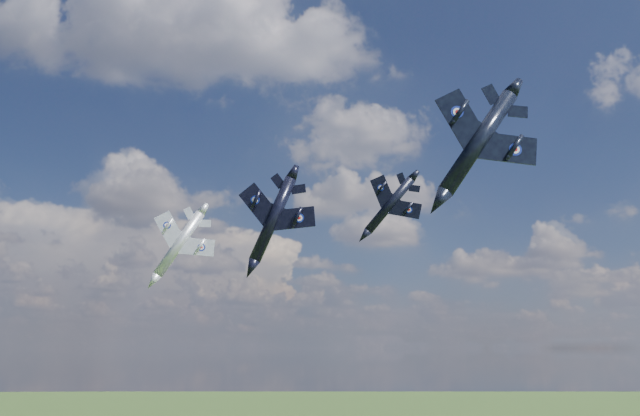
{
  "coord_description": "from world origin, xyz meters",
  "views": [
    {
      "loc": [
        -3.31,
        -63.93,
        67.75
      ],
      "look_at": [
        1.9,
        5.37,
        83.42
      ],
      "focal_mm": 35.0,
      "sensor_mm": 36.0,
      "label": 1
    }
  ],
  "objects_px": {
    "jet_lead_navy": "(273,219)",
    "jet_high_navy": "(390,205)",
    "jet_left_silver": "(179,244)",
    "jet_right_navy": "(478,143)"
  },
  "relations": [
    {
      "from": "jet_lead_navy",
      "to": "jet_high_navy",
      "type": "relative_size",
      "value": 1.02
    },
    {
      "from": "jet_high_navy",
      "to": "jet_left_silver",
      "type": "bearing_deg",
      "value": -141.07
    },
    {
      "from": "jet_high_navy",
      "to": "jet_right_navy",
      "type": "bearing_deg",
      "value": -70.34
    },
    {
      "from": "jet_lead_navy",
      "to": "jet_high_navy",
      "type": "distance_m",
      "value": 26.11
    },
    {
      "from": "jet_right_navy",
      "to": "jet_left_silver",
      "type": "bearing_deg",
      "value": 134.16
    },
    {
      "from": "jet_lead_navy",
      "to": "jet_left_silver",
      "type": "xyz_separation_m",
      "value": [
        -11.53,
        9.61,
        -1.33
      ]
    },
    {
      "from": "jet_right_navy",
      "to": "jet_left_silver",
      "type": "xyz_separation_m",
      "value": [
        -27.68,
        31.21,
        -3.3
      ]
    },
    {
      "from": "jet_right_navy",
      "to": "jet_high_navy",
      "type": "relative_size",
      "value": 1.02
    },
    {
      "from": "jet_right_navy",
      "to": "jet_high_navy",
      "type": "distance_m",
      "value": 40.87
    },
    {
      "from": "jet_lead_navy",
      "to": "jet_right_navy",
      "type": "relative_size",
      "value": 1.0
    }
  ]
}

